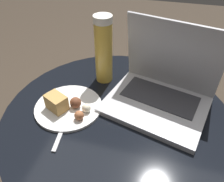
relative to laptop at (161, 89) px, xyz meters
name	(u,v)px	position (x,y,z in m)	size (l,w,h in m)	color
table	(116,136)	(-0.13, -0.09, -0.17)	(0.73, 0.73, 0.52)	black
laptop	(161,89)	(0.00, 0.00, 0.00)	(0.37, 0.33, 0.26)	#B2B2B7
beer_glass	(104,50)	(-0.22, 0.07, 0.07)	(0.06, 0.06, 0.25)	gold
snack_plate	(67,106)	(-0.29, -0.12, -0.04)	(0.22, 0.22, 0.06)	white
fork	(65,123)	(-0.27, -0.18, -0.05)	(0.04, 0.18, 0.00)	silver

